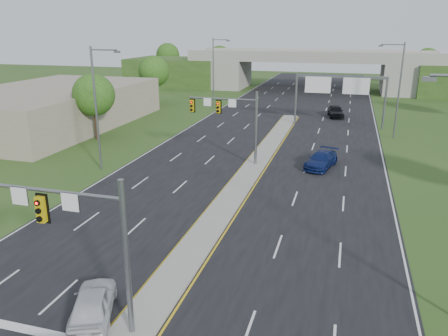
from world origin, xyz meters
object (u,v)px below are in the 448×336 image
overpass (311,73)px  car_white (93,303)px  car_far_b (321,160)px  signal_mast_far (232,115)px  signal_mast_near (74,228)px  sign_gantry (339,87)px  car_far_c (336,111)px

overpass → car_white: (-2.18, -79.47, -2.80)m
overpass → car_far_b: bearing=-83.6°
signal_mast_far → signal_mast_near: bearing=-90.0°
signal_mast_far → overpass: 55.13m
signal_mast_near → car_white: (0.09, 0.60, -3.97)m
sign_gantry → overpass: 35.75m
sign_gantry → car_far_c: (-0.34, 6.56, -4.38)m
car_far_b → overpass: bearing=110.8°
signal_mast_near → signal_mast_far: same height
signal_mast_far → car_far_c: signal_mast_far is taller
signal_mast_far → car_far_b: signal_mast_far is taller
sign_gantry → car_white: size_ratio=2.68×
signal_mast_far → overpass: (2.26, 55.07, -1.17)m
car_far_b → signal_mast_near: bearing=-93.2°
signal_mast_near → car_far_b: signal_mast_near is taller
signal_mast_near → car_far_c: signal_mast_near is taller
signal_mast_near → sign_gantry: size_ratio=0.60×
sign_gantry → car_far_c: 7.90m
signal_mast_near → sign_gantry: bearing=78.8°
signal_mast_far → car_white: 24.72m
signal_mast_near → sign_gantry: 45.88m
car_white → car_far_b: 26.81m
sign_gantry → overpass: (-6.68, 35.08, -1.69)m
car_white → car_far_c: size_ratio=0.88×
signal_mast_near → car_far_c: 52.41m
overpass → car_far_b: size_ratio=15.98×
car_white → car_far_c: 51.66m
overpass → car_far_b: (6.04, -53.96, -2.81)m
signal_mast_near → car_far_b: (8.31, 26.12, -3.98)m
car_far_b → car_far_c: 25.44m
car_far_c → car_far_b: bearing=-100.1°
signal_mast_far → car_far_c: bearing=72.0°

